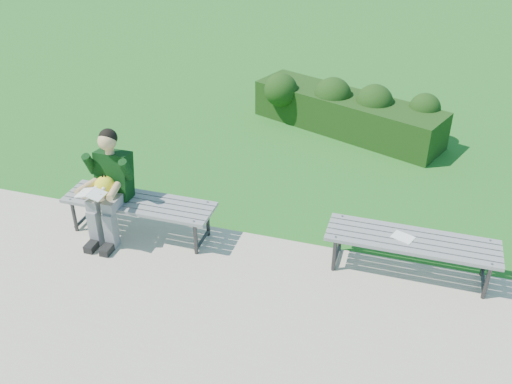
# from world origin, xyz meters

# --- Properties ---
(ground) EXTENTS (80.00, 80.00, 0.00)m
(ground) POSITION_xyz_m (0.00, 0.00, 0.00)
(ground) COLOR #286D1A
(ground) RESTS_ON ground
(walkway) EXTENTS (30.00, 3.50, 0.02)m
(walkway) POSITION_xyz_m (0.00, -1.75, 0.01)
(walkway) COLOR #A89E8F
(walkway) RESTS_ON ground
(hedge) EXTENTS (3.24, 1.90, 0.87)m
(hedge) POSITION_xyz_m (0.31, 3.27, 0.39)
(hedge) COLOR #174219
(hedge) RESTS_ON ground
(bench_left) EXTENTS (1.80, 0.50, 0.46)m
(bench_left) POSITION_xyz_m (-1.54, -0.37, 0.42)
(bench_left) COLOR slate
(bench_left) RESTS_ON walkway
(bench_right) EXTENTS (1.80, 0.50, 0.46)m
(bench_right) POSITION_xyz_m (1.57, -0.20, 0.42)
(bench_right) COLOR slate
(bench_right) RESTS_ON walkway
(seated_boy) EXTENTS (0.56, 0.76, 1.31)m
(seated_boy) POSITION_xyz_m (-1.84, -0.46, 0.71)
(seated_boy) COLOR gray
(seated_boy) RESTS_ON walkway
(paper_sheet) EXTENTS (0.26, 0.23, 0.01)m
(paper_sheet) POSITION_xyz_m (1.47, -0.20, 0.47)
(paper_sheet) COLOR white
(paper_sheet) RESTS_ON bench_right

